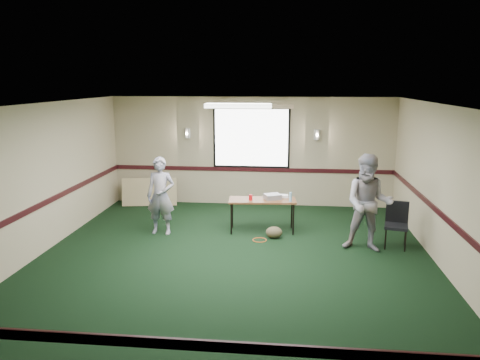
# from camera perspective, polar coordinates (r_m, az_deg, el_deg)

# --- Properties ---
(ground) EXTENTS (8.00, 8.00, 0.00)m
(ground) POSITION_cam_1_polar(r_m,az_deg,el_deg) (8.17, -0.98, -10.18)
(ground) COLOR black
(ground) RESTS_ON ground
(room_shell) EXTENTS (8.00, 8.02, 8.00)m
(room_shell) POSITION_cam_1_polar(r_m,az_deg,el_deg) (9.79, 0.51, 3.18)
(room_shell) COLOR tan
(room_shell) RESTS_ON ground
(folding_table) EXTENTS (1.41, 0.65, 0.69)m
(folding_table) POSITION_cam_1_polar(r_m,az_deg,el_deg) (9.66, 2.73, -2.66)
(folding_table) COLOR #562D18
(folding_table) RESTS_ON ground
(projector) EXTENTS (0.40, 0.37, 0.11)m
(projector) POSITION_cam_1_polar(r_m,az_deg,el_deg) (9.68, 3.98, -2.03)
(projector) COLOR gray
(projector) RESTS_ON folding_table
(game_console) EXTENTS (0.22, 0.18, 0.05)m
(game_console) POSITION_cam_1_polar(r_m,az_deg,el_deg) (9.85, 5.27, -1.96)
(game_console) COLOR white
(game_console) RESTS_ON folding_table
(red_cup) EXTENTS (0.08, 0.08, 0.11)m
(red_cup) POSITION_cam_1_polar(r_m,az_deg,el_deg) (9.57, 1.31, -2.14)
(red_cup) COLOR #B40C11
(red_cup) RESTS_ON folding_table
(water_bottle) EXTENTS (0.06, 0.06, 0.20)m
(water_bottle) POSITION_cam_1_polar(r_m,az_deg,el_deg) (9.49, 6.18, -2.07)
(water_bottle) COLOR #84B8D8
(water_bottle) RESTS_ON folding_table
(duffel_bag) EXTENTS (0.39, 0.34, 0.23)m
(duffel_bag) POSITION_cam_1_polar(r_m,az_deg,el_deg) (9.42, 4.17, -6.38)
(duffel_bag) COLOR #474028
(duffel_bag) RESTS_ON ground
(cable_coil) EXTENTS (0.35, 0.35, 0.01)m
(cable_coil) POSITION_cam_1_polar(r_m,az_deg,el_deg) (9.30, 2.41, -7.31)
(cable_coil) COLOR #E3591C
(cable_coil) RESTS_ON ground
(folded_table) EXTENTS (1.37, 0.43, 0.69)m
(folded_table) POSITION_cam_1_polar(r_m,az_deg,el_deg) (11.95, -10.98, -1.44)
(folded_table) COLOR tan
(folded_table) RESTS_ON ground
(conference_chair) EXTENTS (0.50, 0.52, 0.86)m
(conference_chair) POSITION_cam_1_polar(r_m,az_deg,el_deg) (9.32, 18.55, -4.72)
(conference_chair) COLOR black
(conference_chair) RESTS_ON ground
(person_left) EXTENTS (0.59, 0.40, 1.59)m
(person_left) POSITION_cam_1_polar(r_m,az_deg,el_deg) (9.63, -9.64, -1.91)
(person_left) COLOR #3B4983
(person_left) RESTS_ON ground
(person_right) EXTENTS (0.99, 0.84, 1.80)m
(person_right) POSITION_cam_1_polar(r_m,az_deg,el_deg) (8.82, 15.40, -2.76)
(person_right) COLOR #7F98C7
(person_right) RESTS_ON ground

